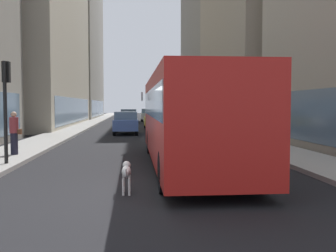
# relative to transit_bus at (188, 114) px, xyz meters

# --- Properties ---
(ground_plane) EXTENTS (120.00, 120.00, 0.00)m
(ground_plane) POSITION_rel_transit_bus_xyz_m (-1.20, 31.21, -1.78)
(ground_plane) COLOR black
(sidewalk_left) EXTENTS (2.40, 110.00, 0.15)m
(sidewalk_left) POSITION_rel_transit_bus_xyz_m (-6.90, 31.21, -1.70)
(sidewalk_left) COLOR gray
(sidewalk_left) RESTS_ON ground
(sidewalk_right) EXTENTS (2.40, 110.00, 0.15)m
(sidewalk_right) POSITION_rel_transit_bus_xyz_m (4.50, 31.21, -1.70)
(sidewalk_right) COLOR #ADA89E
(sidewalk_right) RESTS_ON ground
(building_right_far) EXTENTS (8.87, 21.02, 30.53)m
(building_right_far) POSITION_rel_transit_bus_xyz_m (10.70, 43.11, 13.48)
(building_right_far) COLOR gray
(building_right_far) RESTS_ON ground
(transit_bus) EXTENTS (2.78, 11.53, 3.05)m
(transit_bus) POSITION_rel_transit_bus_xyz_m (0.00, 0.00, 0.00)
(transit_bus) COLOR red
(transit_bus) RESTS_ON ground
(car_white_van) EXTENTS (1.74, 4.05, 1.62)m
(car_white_van) POSITION_rel_transit_bus_xyz_m (0.00, 37.26, -0.96)
(car_white_van) COLOR silver
(car_white_van) RESTS_ON ground
(car_yellow_taxi) EXTENTS (1.78, 4.07, 1.62)m
(car_yellow_taxi) POSITION_rel_transit_bus_xyz_m (0.00, 20.64, -0.96)
(car_yellow_taxi) COLOR yellow
(car_yellow_taxi) RESTS_ON ground
(car_blue_hatchback) EXTENTS (1.73, 4.32, 1.62)m
(car_blue_hatchback) POSITION_rel_transit_bus_xyz_m (-2.40, 15.11, -0.96)
(car_blue_hatchback) COLOR #4C6BB7
(car_blue_hatchback) RESTS_ON ground
(car_black_suv) EXTENTS (1.91, 4.00, 1.62)m
(car_black_suv) POSITION_rel_transit_bus_xyz_m (-2.40, 32.34, -0.96)
(car_black_suv) COLOR black
(car_black_suv) RESTS_ON ground
(dalmatian_dog) EXTENTS (0.22, 0.96, 0.72)m
(dalmatian_dog) POSITION_rel_transit_bus_xyz_m (-2.04, -4.06, -1.26)
(dalmatian_dog) COLOR white
(dalmatian_dog) RESTS_ON ground
(pedestrian_with_handbag) EXTENTS (0.45, 0.34, 1.69)m
(pedestrian_with_handbag) POSITION_rel_transit_bus_xyz_m (-6.54, 2.46, -0.76)
(pedestrian_with_handbag) COLOR #1E1E2D
(pedestrian_with_handbag) RESTS_ON sidewalk_left
(traffic_light_near) EXTENTS (0.24, 0.40, 3.40)m
(traffic_light_near) POSITION_rel_transit_bus_xyz_m (-6.10, 0.14, 0.66)
(traffic_light_near) COLOR black
(traffic_light_near) RESTS_ON sidewalk_left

